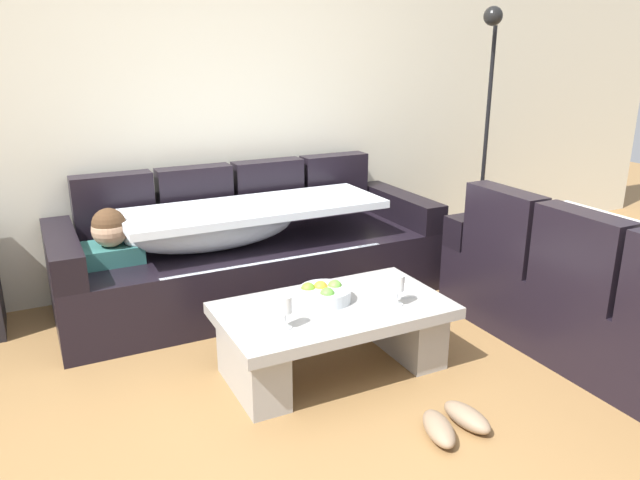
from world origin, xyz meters
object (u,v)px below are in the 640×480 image
coffee_table (333,330)px  floor_lamp (486,120)px  wine_glass_near_left (285,306)px  open_magazine (388,292)px  pair_of_shoes (453,423)px  couch_near_window (621,301)px  couch_along_wall (245,253)px  wine_glass_near_right (398,284)px  fruit_bowl (324,293)px

coffee_table → floor_lamp: 2.41m
wine_glass_near_left → open_magazine: size_ratio=0.59×
coffee_table → pair_of_shoes: 0.79m
couch_near_window → wine_glass_near_left: size_ratio=12.21×
wine_glass_near_left → floor_lamp: 2.67m
couch_along_wall → wine_glass_near_right: 1.35m
couch_along_wall → wine_glass_near_left: couch_along_wall is taller
couch_near_window → fruit_bowl: couch_near_window is taller
couch_near_window → coffee_table: (-1.49, 0.57, -0.10)m
couch_near_window → wine_glass_near_left: (-1.83, 0.44, 0.16)m
fruit_bowl → wine_glass_near_left: wine_glass_near_left is taller
fruit_bowl → open_magazine: fruit_bowl is taller
wine_glass_near_left → open_magazine: 0.71m
couch_along_wall → pair_of_shoes: bearing=-80.7°
couch_along_wall → pair_of_shoes: (0.31, -1.87, -0.28)m
couch_along_wall → pair_of_shoes: size_ratio=7.48×
fruit_bowl → open_magazine: bearing=-8.9°
coffee_table → wine_glass_near_right: 0.42m
couch_along_wall → open_magazine: size_ratio=9.10×
couch_near_window → fruit_bowl: 1.64m
coffee_table → fruit_bowl: (-0.01, 0.08, 0.18)m
wine_glass_near_right → couch_along_wall: bearing=106.5°
floor_lamp → couch_along_wall: bearing=179.7°
fruit_bowl → wine_glass_near_right: size_ratio=1.69×
fruit_bowl → pair_of_shoes: fruit_bowl is taller
pair_of_shoes → wine_glass_near_right: bearing=83.1°
couch_near_window → pair_of_shoes: (-1.26, -0.16, -0.29)m
fruit_bowl → floor_lamp: 2.33m
couch_along_wall → fruit_bowl: (0.06, -1.06, 0.09)m
couch_along_wall → open_magazine: couch_along_wall is taller
wine_glass_near_right → open_magazine: bearing=73.7°
pair_of_shoes → fruit_bowl: bearing=106.9°
wine_glass_near_left → pair_of_shoes: (0.56, -0.60, -0.45)m
coffee_table → wine_glass_near_left: wine_glass_near_left is taller
pair_of_shoes → floor_lamp: bearing=47.4°
open_magazine → floor_lamp: 2.07m
coffee_table → fruit_bowl: fruit_bowl is taller
wine_glass_near_left → pair_of_shoes: 0.94m
couch_near_window → open_magazine: couch_near_window is taller
coffee_table → wine_glass_near_left: 0.44m
fruit_bowl → couch_along_wall: bearing=93.4°
coffee_table → wine_glass_near_left: size_ratio=7.23×
open_magazine → floor_lamp: floor_lamp is taller
couch_near_window → pair_of_shoes: couch_near_window is taller
fruit_bowl → coffee_table: bearing=-78.9°
couch_along_wall → floor_lamp: floor_lamp is taller
coffee_table → floor_lamp: bearing=30.2°
floor_lamp → pair_of_shoes: floor_lamp is taller
pair_of_shoes → couch_along_wall: bearing=99.3°
fruit_bowl → pair_of_shoes: (0.25, -0.81, -0.38)m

